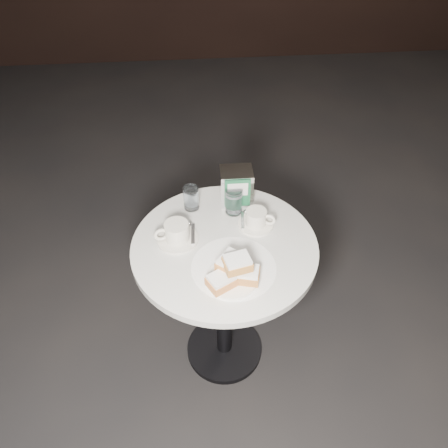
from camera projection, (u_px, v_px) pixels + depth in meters
ground at (224, 350)px, 2.14m from camera, size 7.00×7.00×0.00m
cafe_table at (224, 278)px, 1.77m from camera, size 0.70×0.70×0.74m
sugar_spill at (234, 267)px, 1.55m from camera, size 0.38×0.38×0.00m
beignet_plate at (233, 273)px, 1.47m from camera, size 0.21×0.21×0.12m
coffee_cup_left at (177, 233)px, 1.62m from camera, size 0.19×0.19×0.08m
coffee_cup_right at (256, 219)px, 1.68m from camera, size 0.18×0.18×0.07m
water_glass_left at (191, 198)px, 1.75m from camera, size 0.07×0.07×0.10m
water_glass_right at (234, 201)px, 1.73m from camera, size 0.09×0.09×0.11m
napkin_dispenser at (236, 186)px, 1.76m from camera, size 0.13×0.11×0.15m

